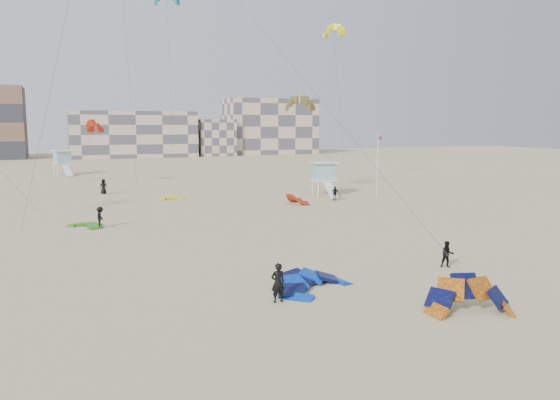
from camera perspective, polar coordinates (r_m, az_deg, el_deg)
name	(u,v)px	position (r m, az deg, el deg)	size (l,w,h in m)	color
ground	(278,321)	(23.69, -0.21, -12.50)	(320.00, 320.00, 0.00)	tan
kite_ground_blue	(314,288)	(28.12, 3.58, -9.21)	(4.65, 4.71, 1.35)	blue
kite_ground_orange	(470,313)	(26.02, 19.20, -11.06)	(3.94, 3.08, 2.51)	orange
kite_ground_green	(87,227)	(47.38, -19.56, -2.67)	(2.89, 3.06, 0.41)	#2E8815
kite_ground_red_far	(297,204)	(57.87, 1.80, -0.40)	(3.23, 2.96, 1.72)	#B43005
kite_ground_yellow	(171,199)	(62.63, -11.34, 0.07)	(2.62, 2.74, 0.51)	#FFF116
kitesurfer_main	(278,283)	(25.74, -0.22, -8.63)	(0.68, 0.45, 1.88)	black
kitesurfer_b	(447,254)	(33.35, 17.08, -5.45)	(0.76, 0.59, 1.56)	black
kitesurfer_c	(100,217)	(46.45, -18.27, -1.73)	(1.12, 0.64, 1.73)	black
kitesurfer_d	(335,193)	(60.55, 5.77, 0.69)	(0.95, 0.39, 1.62)	black
kitesurfer_e	(103,187)	(69.43, -17.96, 1.35)	(0.90, 0.59, 1.84)	black
kitesurfer_f	(330,177)	(79.68, 5.25, 2.40)	(1.53, 0.49, 1.65)	black
kite_fly_olive	(299,105)	(65.44, 2.05, 9.91)	(4.88, 11.99, 10.91)	brown
kite_fly_yellow	(334,32)	(78.22, 5.64, 17.08)	(6.19, 5.67, 21.09)	#FFF116
kite_fly_red	(94,127)	(79.23, -18.83, 7.19)	(4.79, 4.32, 8.37)	#B43005
lifeguard_tower_near	(324,179)	(65.08, 4.62, 2.23)	(3.15, 5.62, 3.98)	white
lifeguard_tower_far	(63,163)	(98.81, -21.77, 3.64)	(3.63, 6.11, 4.20)	white
flagpole	(377,164)	(64.56, 10.14, 3.74)	(0.59, 0.09, 7.26)	white
condo_mid	(132,134)	(151.76, -15.17, 6.64)	(32.00, 16.00, 12.00)	beige
condo_east	(270,127)	(163.38, -1.10, 7.67)	(26.00, 14.00, 16.00)	beige
condo_fill_right	(214,138)	(154.03, -6.87, 6.50)	(10.00, 10.00, 10.00)	beige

